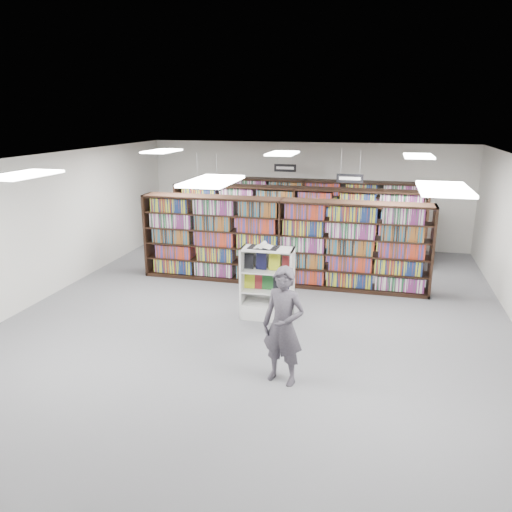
% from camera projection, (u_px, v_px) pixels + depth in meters
% --- Properties ---
extents(floor, '(12.00, 12.00, 0.00)m').
position_uv_depth(floor, '(262.00, 313.00, 10.49)').
color(floor, '#57585D').
rests_on(floor, ground).
extents(ceiling, '(10.00, 12.00, 0.10)m').
position_uv_depth(ceiling, '(263.00, 159.00, 9.60)').
color(ceiling, white).
rests_on(ceiling, wall_back).
extents(wall_back, '(10.00, 0.10, 3.20)m').
position_uv_depth(wall_back, '(306.00, 194.00, 15.64)').
color(wall_back, silver).
rests_on(wall_back, ground).
extents(wall_front, '(10.00, 0.10, 3.20)m').
position_uv_depth(wall_front, '(107.00, 399.00, 4.45)').
color(wall_front, silver).
rests_on(wall_front, ground).
extents(wall_left, '(0.10, 12.00, 3.20)m').
position_uv_depth(wall_left, '(46.00, 227.00, 11.21)').
color(wall_left, silver).
rests_on(wall_left, ground).
extents(bookshelf_row_near, '(7.00, 0.60, 2.10)m').
position_uv_depth(bookshelf_row_near, '(281.00, 242.00, 12.06)').
color(bookshelf_row_near, black).
rests_on(bookshelf_row_near, floor).
extents(bookshelf_row_mid, '(7.00, 0.60, 2.10)m').
position_uv_depth(bookshelf_row_mid, '(295.00, 225.00, 13.93)').
color(bookshelf_row_mid, black).
rests_on(bookshelf_row_mid, floor).
extents(bookshelf_row_far, '(7.00, 0.60, 2.10)m').
position_uv_depth(bookshelf_row_far, '(304.00, 213.00, 15.51)').
color(bookshelf_row_far, black).
rests_on(bookshelf_row_far, floor).
extents(aisle_sign_left, '(0.65, 0.02, 0.80)m').
position_uv_depth(aisle_sign_left, '(207.00, 184.00, 11.07)').
color(aisle_sign_left, '#B2B2B7').
rests_on(aisle_sign_left, ceiling).
extents(aisle_sign_right, '(0.65, 0.02, 0.80)m').
position_uv_depth(aisle_sign_right, '(350.00, 178.00, 12.23)').
color(aisle_sign_right, '#B2B2B7').
rests_on(aisle_sign_right, ceiling).
extents(aisle_sign_center, '(0.65, 0.02, 0.80)m').
position_uv_depth(aisle_sign_center, '(285.00, 167.00, 14.57)').
color(aisle_sign_center, '#B2B2B7').
rests_on(aisle_sign_center, ceiling).
extents(troffer_front_left, '(0.60, 1.20, 0.04)m').
position_uv_depth(troffer_front_left, '(23.00, 175.00, 7.51)').
color(troffer_front_left, white).
rests_on(troffer_front_left, ceiling).
extents(troffer_front_center, '(0.60, 1.20, 0.04)m').
position_uv_depth(troffer_front_center, '(212.00, 181.00, 6.82)').
color(troffer_front_center, white).
rests_on(troffer_front_center, ceiling).
extents(troffer_front_right, '(0.60, 1.20, 0.04)m').
position_uv_depth(troffer_front_right, '(444.00, 189.00, 6.12)').
color(troffer_front_right, white).
rests_on(troffer_front_right, ceiling).
extents(troffer_back_left, '(0.60, 1.20, 0.04)m').
position_uv_depth(troffer_back_left, '(162.00, 151.00, 12.18)').
color(troffer_back_left, white).
rests_on(troffer_back_left, ceiling).
extents(troffer_back_center, '(0.60, 1.20, 0.04)m').
position_uv_depth(troffer_back_center, '(282.00, 153.00, 11.48)').
color(troffer_back_center, white).
rests_on(troffer_back_center, ceiling).
extents(troffer_back_right, '(0.60, 1.20, 0.04)m').
position_uv_depth(troffer_back_right, '(419.00, 156.00, 10.78)').
color(troffer_back_right, white).
rests_on(troffer_back_right, ceiling).
extents(endcap_display, '(1.07, 0.56, 1.47)m').
position_uv_depth(endcap_display, '(268.00, 294.00, 10.20)').
color(endcap_display, silver).
rests_on(endcap_display, floor).
extents(open_book, '(0.61, 0.37, 0.13)m').
position_uv_depth(open_book, '(263.00, 246.00, 9.92)').
color(open_book, black).
rests_on(open_book, endcap_display).
extents(shopper, '(0.77, 0.61, 1.87)m').
position_uv_depth(shopper, '(283.00, 326.00, 7.60)').
color(shopper, '#47424C').
rests_on(shopper, floor).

